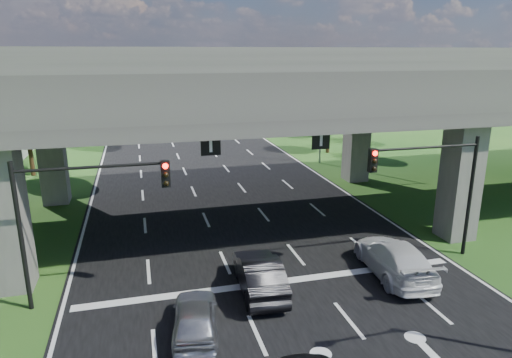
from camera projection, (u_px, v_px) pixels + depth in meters
name	position (u px, v px, depth m)	size (l,w,h in m)	color
ground	(304.00, 328.00, 16.81)	(160.00, 160.00, 0.00)	#1B4716
road	(243.00, 229.00, 26.12)	(18.00, 120.00, 0.03)	black
overpass	(233.00, 86.00, 25.86)	(80.00, 15.00, 10.00)	#3B3835
signal_right	(434.00, 177.00, 21.27)	(5.76, 0.54, 6.00)	black
signal_left	(79.00, 204.00, 17.44)	(5.76, 0.54, 6.00)	black
streetlight_far	(318.00, 99.00, 40.06)	(3.38, 0.25, 10.00)	gray
streetlight_beyond	(267.00, 86.00, 54.97)	(3.38, 0.25, 10.00)	gray
tree_left_near	(26.00, 117.00, 36.32)	(4.50, 4.50, 7.80)	black
tree_left_mid	(11.00, 113.00, 43.20)	(3.91, 3.90, 6.76)	black
tree_left_far	(66.00, 95.00, 51.38)	(4.80, 4.80, 8.32)	black
tree_right_near	(330.00, 108.00, 44.88)	(4.20, 4.20, 7.28)	black
tree_right_mid	(326.00, 102.00, 53.15)	(3.91, 3.90, 6.76)	black
tree_right_far	(273.00, 91.00, 59.45)	(4.50, 4.50, 7.80)	black
car_silver	(195.00, 317.00, 16.22)	(1.60, 3.97, 1.35)	#A7A9AF
car_dark	(259.00, 274.00, 19.17)	(1.64, 4.70, 1.55)	black
car_white	(394.00, 258.00, 20.60)	(2.20, 5.42, 1.57)	silver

